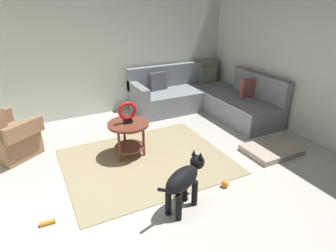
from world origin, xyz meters
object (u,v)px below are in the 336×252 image
object	(u,v)px
torus_sculpture	(127,112)
side_table	(129,131)
dog_toy_ball	(225,184)
dog_toy_rope	(47,223)
dog_bed_mat	(271,150)
sectional_couch	(204,98)
armchair	(8,138)
dog	(184,180)

from	to	relation	value
torus_sculpture	side_table	bearing A→B (deg)	90.22
dog_toy_ball	dog_toy_rope	world-z (taller)	dog_toy_ball
dog_bed_mat	sectional_couch	bearing A→B (deg)	89.64
sectional_couch	dog_toy_ball	distance (m)	2.63
armchair	dog	xyz separation A→B (m)	(1.75, -2.16, 0.05)
armchair	dog_toy_ball	world-z (taller)	armchair
torus_sculpture	dog	world-z (taller)	torus_sculpture
dog_bed_mat	dog_toy_ball	world-z (taller)	dog_toy_ball
sectional_couch	dog_bed_mat	distance (m)	1.95
side_table	dog_toy_rope	distance (m)	1.67
side_table	dog_toy_ball	size ratio (longest dim) A/B	6.30
dog_toy_rope	dog_bed_mat	bearing A→B (deg)	1.49
dog_bed_mat	dog_toy_rope	bearing A→B (deg)	-178.51
side_table	dog_bed_mat	xyz separation A→B (m)	(1.99, -0.90, -0.37)
dog_bed_mat	dog_toy_ball	distance (m)	1.25
armchair	dog_toy_rope	world-z (taller)	armchair
sectional_couch	torus_sculpture	bearing A→B (deg)	-152.60
torus_sculpture	dog_bed_mat	xyz separation A→B (m)	(1.99, -0.90, -0.67)
dog	dog_toy_ball	distance (m)	0.74
dog	dog_bed_mat	bearing A→B (deg)	79.41
dog	dog_toy_rope	bearing A→B (deg)	-131.68
torus_sculpture	dog_toy_rope	size ratio (longest dim) A/B	2.04
dog_bed_mat	dog	xyz separation A→B (m)	(-1.84, -0.50, 0.33)
dog	armchair	bearing A→B (deg)	-166.66
side_table	sectional_couch	bearing A→B (deg)	27.40
dog_toy_ball	dog_bed_mat	bearing A→B (deg)	18.60
sectional_couch	dog_bed_mat	bearing A→B (deg)	-90.36
side_table	dog_toy_rope	bearing A→B (deg)	-142.57
side_table	torus_sculpture	size ratio (longest dim) A/B	1.84
dog	side_table	bearing A→B (deg)	160.26
dog_bed_mat	dog_toy_rope	world-z (taller)	dog_bed_mat
armchair	dog_toy_ball	distance (m)	3.18
torus_sculpture	dog	distance (m)	1.44
dog_toy_ball	armchair	bearing A→B (deg)	139.42
dog_toy_rope	dog_toy_ball	bearing A→B (deg)	-8.54
torus_sculpture	dog_toy_ball	xyz separation A→B (m)	(0.80, -1.30, -0.66)
armchair	dog_bed_mat	xyz separation A→B (m)	(3.59, -1.66, -0.28)
armchair	dog_bed_mat	bearing A→B (deg)	30.15
torus_sculpture	dog_toy_ball	size ratio (longest dim) A/B	3.42
torus_sculpture	dog_bed_mat	size ratio (longest dim) A/B	0.41
side_table	dog	size ratio (longest dim) A/B	0.76
torus_sculpture	sectional_couch	bearing A→B (deg)	27.40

